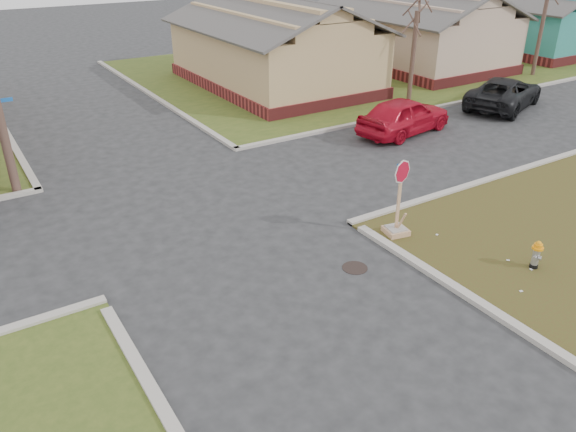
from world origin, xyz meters
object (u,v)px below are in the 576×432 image
fire_hydrant (537,253)px  stop_sign (397,218)px  dark_pickup (504,93)px  red_sedan (404,115)px

fire_hydrant → stop_sign: stop_sign is taller
dark_pickup → stop_sign: bearing=97.4°
fire_hydrant → dark_pickup: dark_pickup is taller
fire_hydrant → stop_sign: (-1.71, 3.17, 0.06)m
stop_sign → red_sedan: (6.18, 6.46, 0.24)m
stop_sign → red_sedan: size_ratio=0.49×
red_sedan → dark_pickup: 6.65m
dark_pickup → fire_hydrant: bearing=111.4°
stop_sign → red_sedan: stop_sign is taller
stop_sign → red_sedan: 8.94m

